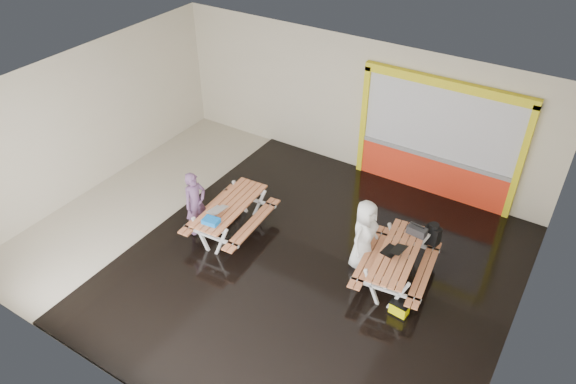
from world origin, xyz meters
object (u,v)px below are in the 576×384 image
Objects in this scene: dark_case at (372,276)px; fluke_bag at (399,309)px; picnic_table_right at (397,259)px; backpack at (433,234)px; laptop_left at (217,210)px; blue_pouch at (211,221)px; toolbox at (417,231)px; person_right at (364,235)px; picnic_table_left at (231,211)px; person_left at (195,203)px; laptop_right at (393,250)px.

dark_case is 1.00m from fluke_bag.
backpack is at bearing 69.64° from picnic_table_right.
laptop_left is 0.38m from blue_pouch.
blue_pouch is (-3.62, -1.23, 0.25)m from picnic_table_right.
dark_case is at bearing -118.16° from toolbox.
blue_pouch is (-2.85, -1.31, 0.02)m from person_right.
dark_case is (3.28, 0.30, -0.49)m from picnic_table_left.
person_left reaches higher than fluke_bag.
laptop_left is at bearing -157.74° from toolbox.
laptop_right is 0.80m from dark_case.
picnic_table_left is at bearing -174.72° from dark_case.
laptop_right reaches higher than fluke_bag.
picnic_table_left is 3.62m from laptop_right.
backpack reaches higher than fluke_bag.
laptop_left is at bearing -100.86° from picnic_table_left.
laptop_right is at bearing 26.80° from dark_case.
picnic_table_left is 2.97m from person_right.
laptop_right is at bearing -67.42° from person_left.
fluke_bag is at bearing -77.37° from person_left.
person_left is 5.02m from backpack.
toolbox reaches higher than picnic_table_right.
laptop_left is at bearing -166.79° from picnic_table_right.
laptop_right is (3.58, 0.46, 0.23)m from picnic_table_left.
backpack reaches higher than dark_case.
person_left reaches higher than laptop_right.
person_right is at bearing 143.76° from fluke_bag.
picnic_table_left is at bearing 94.47° from blue_pouch.
person_left is 4.29m from laptop_right.
person_left is 2.94× the size of backpack.
laptop_left is 0.89× the size of laptop_right.
dark_case is (3.35, 0.66, -0.73)m from laptop_left.
laptop_right is at bearing -113.43° from backpack.
person_left is at bearing -159.76° from toolbox.
backpack reaches higher than laptop_right.
laptop_right reaches higher than picnic_table_left.
toolbox is 0.40m from backpack.
person_right is 3.86× the size of toolbox.
dark_case is (3.90, 0.71, -0.71)m from person_left.
laptop_left is at bearing 113.83° from person_right.
person_right is at bearing 141.68° from dark_case.
dark_case is (0.37, -0.30, -0.70)m from person_right.
fluke_bag is (0.81, -0.58, 0.07)m from dark_case.
fluke_bag is (4.16, 0.08, -0.66)m from laptop_left.
person_left is at bearing -157.95° from backpack.
backpack is (0.36, 0.96, 0.11)m from picnic_table_right.
picnic_table_left reaches higher than fluke_bag.
fluke_bag is at bearing -54.89° from laptop_right.
toolbox is (0.86, 0.62, 0.05)m from person_right.
blue_pouch is 0.82× the size of toolbox.
toolbox is at bearing -58.74° from person_left.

